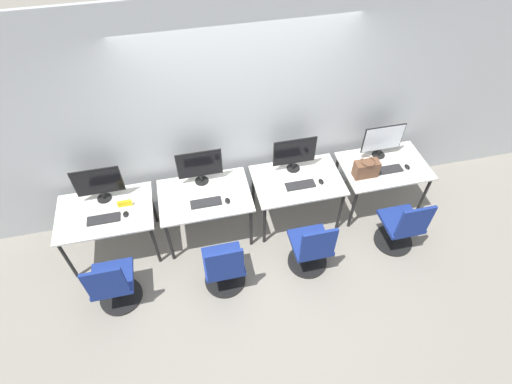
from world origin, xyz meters
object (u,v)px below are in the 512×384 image
at_px(keyboard_left, 206,203).
at_px(office_chair_far_right, 402,228).
at_px(office_chair_far_left, 114,286).
at_px(keyboard_right, 300,185).
at_px(monitor_right, 295,153).
at_px(mouse_right, 321,181).
at_px(keyboard_far_right, 388,170).
at_px(mouse_far_right, 407,167).
at_px(keyboard_far_left, 104,219).
at_px(monitor_far_left, 98,183).
at_px(office_chair_left, 224,268).
at_px(monitor_left, 200,166).
at_px(mouse_left, 228,201).
at_px(handbag, 366,169).
at_px(mouse_far_left, 126,214).
at_px(monitor_far_right, 383,140).
at_px(office_chair_right, 311,249).

bearing_deg(keyboard_left, office_chair_far_right, -14.91).
distance_m(office_chair_far_left, keyboard_right, 2.40).
distance_m(monitor_right, mouse_right, 0.47).
relative_size(keyboard_far_right, mouse_far_right, 4.01).
bearing_deg(keyboard_far_left, monitor_far_left, 90.00).
bearing_deg(keyboard_right, office_chair_left, -146.28).
xyz_separation_m(monitor_right, keyboard_right, (0.00, -0.31, -0.25)).
distance_m(keyboard_right, mouse_far_right, 1.41).
height_order(monitor_left, office_chair_left, monitor_left).
xyz_separation_m(monitor_right, mouse_far_right, (1.41, -0.30, -0.24)).
bearing_deg(monitor_far_left, mouse_left, -14.74).
relative_size(mouse_left, keyboard_far_right, 0.25).
relative_size(keyboard_far_left, keyboard_right, 1.00).
bearing_deg(monitor_far_left, handbag, -5.79).
xyz_separation_m(mouse_far_left, keyboard_right, (2.06, 0.00, -0.01)).
distance_m(keyboard_right, handbag, 0.83).
xyz_separation_m(keyboard_far_left, monitor_far_right, (3.45, 0.32, 0.25)).
bearing_deg(office_chair_far_left, mouse_far_left, 71.74).
distance_m(office_chair_far_left, office_chair_right, 2.23).
relative_size(monitor_far_left, handbag, 1.78).
xyz_separation_m(keyboard_far_left, handbag, (3.13, 0.01, 0.11)).
bearing_deg(office_chair_far_right, monitor_right, 140.03).
bearing_deg(keyboard_left, mouse_right, 0.99).
bearing_deg(monitor_far_right, mouse_right, -161.10).
height_order(mouse_far_left, monitor_left, monitor_left).
relative_size(office_chair_left, mouse_far_right, 9.73).
distance_m(monitor_far_left, office_chair_far_left, 1.15).
relative_size(keyboard_left, office_chair_right, 0.41).
bearing_deg(mouse_far_right, mouse_far_left, -179.96).
xyz_separation_m(keyboard_far_left, keyboard_far_right, (3.45, 0.03, 0.00)).
bearing_deg(monitor_right, mouse_far_left, -171.51).
bearing_deg(office_chair_right, handbag, 37.97).
bearing_deg(keyboard_far_left, monitor_left, 17.15).
xyz_separation_m(monitor_far_left, mouse_left, (1.40, -0.37, -0.24)).
bearing_deg(mouse_right, keyboard_far_right, 1.02).
height_order(office_chair_left, office_chair_right, same).
relative_size(keyboard_left, office_chair_left, 0.41).
xyz_separation_m(monitor_far_left, mouse_far_left, (0.24, -0.31, -0.24)).
relative_size(mouse_far_left, office_chair_far_left, 0.10).
bearing_deg(handbag, keyboard_left, -179.37).
bearing_deg(office_chair_far_right, office_chair_far_left, -179.46).
relative_size(mouse_far_right, office_chair_far_right, 0.10).
relative_size(monitor_left, mouse_right, 5.94).
distance_m(keyboard_far_left, mouse_far_left, 0.24).
bearing_deg(keyboard_far_left, mouse_right, 0.26).
relative_size(monitor_far_left, monitor_right, 1.00).
distance_m(keyboard_far_left, mouse_right, 2.57).
bearing_deg(monitor_far_right, monitor_left, 179.03).
height_order(office_chair_far_left, monitor_right, monitor_right).
relative_size(mouse_far_left, handbag, 0.30).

